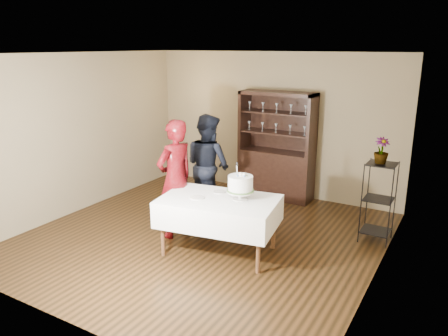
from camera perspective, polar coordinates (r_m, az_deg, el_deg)
The scene contains 14 objects.
floor at distance 6.72m, azimuth -2.76°, elevation -8.96°, with size 5.00×5.00×0.00m, color black.
ceiling at distance 6.11m, azimuth -3.11°, elevation 14.70°, with size 5.00×5.00×0.00m, color silver.
back_wall at distance 8.44m, azimuth 6.41°, elevation 5.72°, with size 5.00×0.02×2.70m, color #74664B.
wall_left at distance 7.90m, azimuth -18.35°, elevation 4.31°, with size 0.02×5.00×2.70m, color #74664B.
wall_right at distance 5.38m, azimuth 20.00°, elevation -0.98°, with size 0.02×5.00×2.70m, color #74664B.
china_hutch at distance 8.29m, azimuth 6.83°, elevation 0.66°, with size 1.40×0.48×2.00m.
plant_etagere at distance 6.75m, azimuth 19.54°, elevation -3.83°, with size 0.42×0.42×1.20m.
cake_table at distance 6.03m, azimuth -0.66°, elevation -5.69°, with size 1.72×1.22×0.79m.
woman at distance 6.52m, azimuth -6.38°, elevation -1.43°, with size 0.65×0.43×1.79m, color #3B0506.
man at distance 7.34m, azimuth -2.11°, elevation 0.39°, with size 0.84×0.66×1.73m, color black.
cake at distance 5.88m, azimuth 2.16°, elevation -2.19°, with size 0.44×0.44×0.52m.
plate_near at distance 5.99m, azimuth -3.51°, elevation -3.89°, with size 0.20×0.20×0.01m, color beige.
plate_far at distance 6.20m, azimuth -0.58°, elevation -3.15°, with size 0.18×0.18×0.01m, color beige.
potted_plant at distance 6.55m, azimuth 19.88°, elevation 2.15°, with size 0.21×0.21×0.37m, color #436831.
Camera 1 is at (3.35, -5.11, 2.82)m, focal length 35.00 mm.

